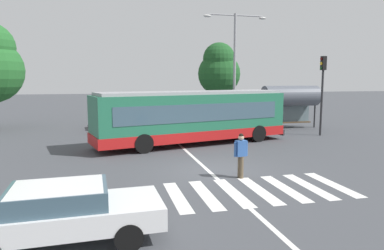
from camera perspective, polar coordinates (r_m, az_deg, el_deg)
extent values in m
plane|color=#424449|center=(14.65, 3.35, -7.36)|extent=(160.00, 160.00, 0.00)
cylinder|color=black|center=(23.31, 7.16, -0.59)|extent=(1.04, 0.53, 1.00)
cylinder|color=black|center=(21.43, 10.69, -1.37)|extent=(1.04, 0.53, 1.00)
cylinder|color=black|center=(20.17, -10.09, -1.91)|extent=(1.04, 0.53, 1.00)
cylinder|color=black|center=(17.97, -7.88, -3.01)|extent=(1.04, 0.53, 1.00)
cube|color=#236B4C|center=(20.21, 0.06, 1.45)|extent=(11.59, 5.12, 2.55)
cube|color=red|center=(20.34, 0.06, -1.36)|extent=(11.70, 5.17, 0.55)
cube|color=#3D5666|center=(20.18, 0.06, 2.31)|extent=(10.28, 4.85, 0.96)
cube|color=#3D5666|center=(23.31, 12.52, 2.58)|extent=(0.56, 2.19, 1.63)
cube|color=black|center=(23.25, 12.59, 4.76)|extent=(0.51, 1.90, 0.28)
cube|color=#99999E|center=(20.11, 0.06, 5.29)|extent=(11.10, 4.82, 0.16)
cube|color=#28282B|center=(23.54, 12.64, -0.81)|extent=(0.71, 2.51, 0.36)
cylinder|color=brown|center=(13.62, 7.77, -6.71)|extent=(0.16, 0.16, 0.85)
cylinder|color=brown|center=(13.52, 8.04, -6.83)|extent=(0.16, 0.16, 0.85)
cube|color=#2D569E|center=(13.41, 7.96, -3.77)|extent=(0.43, 0.32, 0.60)
cylinder|color=#2D569E|center=(13.30, 7.07, -3.98)|extent=(0.10, 0.10, 0.55)
cylinder|color=#2D569E|center=(13.54, 8.84, -3.81)|extent=(0.10, 0.10, 0.55)
sphere|color=tan|center=(13.34, 7.99, -2.04)|extent=(0.22, 0.22, 0.22)
sphere|color=black|center=(13.33, 8.00, -1.76)|extent=(0.19, 0.19, 0.19)
cylinder|color=black|center=(9.68, -11.25, -13.42)|extent=(0.65, 0.22, 0.64)
cylinder|color=black|center=(8.14, -10.25, -17.56)|extent=(0.65, 0.22, 0.64)
cylinder|color=black|center=(9.89, -28.07, -13.72)|extent=(0.65, 0.22, 0.64)
cube|color=white|center=(8.79, -20.21, -13.71)|extent=(4.57, 1.99, 0.52)
cube|color=#3D5666|center=(8.64, -20.96, -10.74)|extent=(2.22, 1.68, 0.44)
cube|color=white|center=(8.59, -21.02, -9.57)|extent=(2.04, 1.60, 0.09)
cylinder|color=black|center=(28.56, -15.05, 0.32)|extent=(0.25, 0.65, 0.64)
cylinder|color=black|center=(28.70, -11.71, 0.46)|extent=(0.25, 0.65, 0.64)
cylinder|color=black|center=(25.79, -14.69, -0.41)|extent=(0.25, 0.65, 0.64)
cylinder|color=black|center=(25.95, -11.00, -0.25)|extent=(0.25, 0.65, 0.64)
cube|color=#AD1E1E|center=(27.20, -13.14, 0.72)|extent=(2.18, 4.63, 0.52)
cube|color=#3D5666|center=(27.06, -13.15, 1.71)|extent=(1.77, 2.28, 0.44)
cube|color=#AD1E1E|center=(27.04, -13.17, 2.10)|extent=(1.68, 2.10, 0.09)
cylinder|color=black|center=(29.15, -9.65, 0.62)|extent=(0.26, 0.66, 0.64)
cylinder|color=black|center=(29.48, -6.44, 0.75)|extent=(0.26, 0.66, 0.64)
cylinder|color=black|center=(26.43, -8.62, -0.06)|extent=(0.26, 0.66, 0.64)
cylinder|color=black|center=(26.78, -5.10, 0.09)|extent=(0.26, 0.66, 0.64)
cube|color=#B7BABF|center=(27.91, -7.48, 1.02)|extent=(2.26, 4.66, 0.52)
cube|color=#3D5666|center=(27.77, -7.46, 1.98)|extent=(1.81, 2.31, 0.44)
cube|color=#B7BABF|center=(27.76, -7.47, 2.36)|extent=(1.72, 2.12, 0.09)
cylinder|color=black|center=(28.95, -4.39, 0.66)|extent=(0.26, 0.66, 0.64)
cylinder|color=black|center=(29.41, -1.23, 0.78)|extent=(0.26, 0.66, 0.64)
cylinder|color=black|center=(26.28, -2.86, -0.03)|extent=(0.26, 0.66, 0.64)
cylinder|color=black|center=(26.79, 0.58, 0.12)|extent=(0.26, 0.66, 0.64)
cube|color=#234293|center=(27.81, -2.00, 1.05)|extent=(2.22, 4.65, 0.52)
cube|color=#3D5666|center=(27.67, -1.95, 2.02)|extent=(1.79, 2.30, 0.44)
cube|color=#234293|center=(27.65, -1.95, 2.40)|extent=(1.70, 2.11, 0.09)
cylinder|color=#28282B|center=(24.82, 20.33, 3.36)|extent=(0.14, 0.14, 4.34)
cube|color=black|center=(24.79, 20.61, 9.40)|extent=(0.28, 0.32, 0.90)
cylinder|color=#410907|center=(24.71, 20.31, 10.05)|extent=(0.04, 0.20, 0.20)
cylinder|color=yellow|center=(24.70, 20.27, 9.36)|extent=(0.04, 0.20, 0.20)
cylinder|color=#093B10|center=(24.69, 20.24, 8.66)|extent=(0.04, 0.20, 0.20)
cylinder|color=#28282B|center=(26.83, 11.69, 1.76)|extent=(0.12, 0.12, 2.30)
cylinder|color=#28282B|center=(28.90, 19.34, 1.90)|extent=(0.12, 0.12, 2.30)
cube|color=slate|center=(28.40, 14.97, 2.21)|extent=(4.08, 0.04, 1.93)
cylinder|color=#515660|center=(27.71, 15.75, 4.57)|extent=(4.34, 1.54, 1.54)
cube|color=#4C3823|center=(27.88, 15.60, 0.41)|extent=(3.40, 0.36, 0.08)
cylinder|color=#939399|center=(27.57, 6.94, 8.67)|extent=(0.20, 0.20, 8.70)
cylinder|color=#939399|center=(28.38, 9.27, 17.11)|extent=(2.22, 0.10, 0.10)
ellipsoid|color=silver|center=(28.80, 11.39, 16.66)|extent=(0.60, 0.32, 0.20)
cylinder|color=#939399|center=(27.61, 4.82, 17.46)|extent=(2.22, 0.10, 0.10)
ellipsoid|color=silver|center=(27.27, 2.50, 17.32)|extent=(0.60, 0.32, 0.20)
cylinder|color=brown|center=(35.11, 4.39, 3.62)|extent=(0.36, 0.36, 2.80)
sphere|color=#1E5123|center=(35.03, 4.43, 8.30)|extent=(4.17, 4.17, 4.17)
sphere|color=#1E5123|center=(34.83, 4.42, 10.71)|extent=(3.13, 3.13, 3.13)
cube|color=silver|center=(11.48, -2.42, -11.57)|extent=(0.45, 3.04, 0.01)
cube|color=silver|center=(11.69, 2.22, -11.21)|extent=(0.45, 3.04, 0.01)
cube|color=silver|center=(11.97, 6.67, -10.80)|extent=(0.45, 3.04, 0.01)
cube|color=silver|center=(12.32, 10.87, -10.36)|extent=(0.45, 3.04, 0.01)
cube|color=silver|center=(12.73, 14.81, -9.89)|extent=(0.45, 3.04, 0.01)
cube|color=silver|center=(13.19, 18.48, -9.41)|extent=(0.45, 3.04, 0.01)
cube|color=silver|center=(13.71, 21.88, -8.93)|extent=(0.45, 3.04, 0.01)
cube|color=silver|center=(16.47, 0.68, -5.67)|extent=(0.16, 24.00, 0.01)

